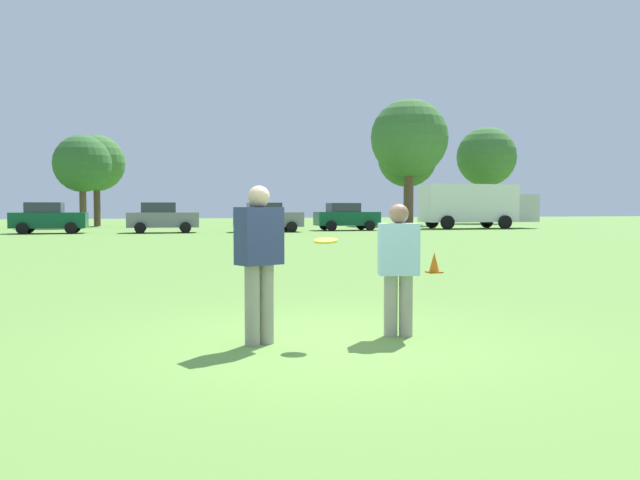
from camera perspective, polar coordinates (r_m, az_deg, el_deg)
The scene contains 15 objects.
ground_plane at distance 7.54m, azimuth -0.20°, elevation -8.85°, with size 173.72×173.72×0.00m, color #608C3D.
player_thrower at distance 7.35m, azimuth -5.26°, elevation -1.31°, with size 0.55×0.44×1.76m.
player_defender at distance 7.86m, azimuth 6.77°, elevation -1.94°, with size 0.52×0.39×1.57m.
frisbee at distance 7.45m, azimuth 0.50°, elevation -0.06°, with size 0.27×0.27×0.08m.
traffic_cone at distance 15.70m, azimuth 9.80°, elevation -1.96°, with size 0.32×0.32×0.48m.
parked_car_center at distance 41.97m, azimuth -22.34°, elevation 1.79°, with size 4.32×2.45×1.82m.
parked_car_mid_right at distance 41.05m, azimuth -13.45°, elevation 1.90°, with size 4.32×2.45×1.82m.
parked_car_near_right at distance 41.29m, azimuth -4.55°, elevation 1.97°, with size 4.32×2.45×1.82m.
parked_car_far_right at distance 44.16m, azimuth 2.25°, elevation 2.03°, with size 4.32×2.45×1.82m.
box_truck at distance 49.42m, azimuth 13.28°, elevation 3.00°, with size 8.65×3.40×3.18m.
tree_west_maple at distance 53.02m, azimuth -19.77°, elevation 6.18°, with size 4.28×4.28×6.96m.
tree_center_elm at distance 57.18m, azimuth -18.68°, elevation 6.26°, with size 4.57×4.57×7.43m.
tree_east_birch at distance 58.06m, azimuth 7.69°, elevation 8.65°, with size 6.66×6.66×10.83m.
tree_east_oak at distance 61.32m, azimuth 7.52°, elevation 7.04°, with size 5.43×5.43×8.82m.
tree_far_east_pine at distance 66.58m, azimuth 14.13°, elevation 6.93°, with size 5.73×5.73×9.30m.
Camera 1 is at (-2.22, -7.04, 1.52)m, focal length 37.20 mm.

